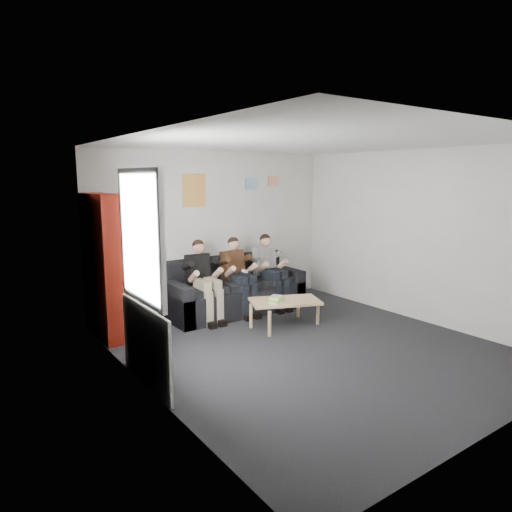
% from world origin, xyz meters
% --- Properties ---
extents(room_shell, '(5.00, 5.00, 5.00)m').
position_xyz_m(room_shell, '(0.00, 0.00, 1.35)').
color(room_shell, black).
rests_on(room_shell, ground).
extents(sofa, '(2.37, 0.97, 0.91)m').
position_xyz_m(sofa, '(0.07, 2.05, 0.33)').
color(sofa, black).
rests_on(sofa, ground).
extents(bookshelf, '(0.31, 0.92, 2.05)m').
position_xyz_m(bookshelf, '(-2.07, 1.99, 1.02)').
color(bookshelf, maroon).
rests_on(bookshelf, ground).
extents(coffee_table, '(1.04, 0.57, 0.42)m').
position_xyz_m(coffee_table, '(0.29, 0.90, 0.37)').
color(coffee_table, tan).
rests_on(coffee_table, ground).
extents(game_cases, '(0.29, 0.26, 0.07)m').
position_xyz_m(game_cases, '(0.11, 0.90, 0.45)').
color(game_cases, silver).
rests_on(game_cases, coffee_table).
extents(person_left, '(0.37, 0.78, 1.29)m').
position_xyz_m(person_left, '(-0.59, 1.85, 0.66)').
color(person_left, black).
rests_on(person_left, sofa).
extents(person_middle, '(0.36, 0.78, 1.29)m').
position_xyz_m(person_middle, '(0.07, 1.85, 0.66)').
color(person_middle, '#502B1A').
rests_on(person_middle, sofa).
extents(person_right, '(0.36, 0.78, 1.29)m').
position_xyz_m(person_right, '(0.73, 1.85, 0.66)').
color(person_right, white).
rests_on(person_right, sofa).
extents(radiator, '(0.10, 0.64, 0.60)m').
position_xyz_m(radiator, '(-2.15, 0.20, 0.35)').
color(radiator, silver).
rests_on(radiator, ground).
extents(window, '(0.05, 1.30, 2.36)m').
position_xyz_m(window, '(-2.22, 0.20, 1.03)').
color(window, white).
rests_on(window, room_shell).
extents(poster_large, '(0.42, 0.01, 0.55)m').
position_xyz_m(poster_large, '(-0.40, 2.49, 2.05)').
color(poster_large, '#E1C54F').
rests_on(poster_large, room_shell).
extents(poster_blue, '(0.25, 0.01, 0.20)m').
position_xyz_m(poster_blue, '(0.75, 2.49, 2.15)').
color(poster_blue, '#3B89C8').
rests_on(poster_blue, room_shell).
extents(poster_pink, '(0.22, 0.01, 0.18)m').
position_xyz_m(poster_pink, '(1.25, 2.49, 2.20)').
color(poster_pink, '#E24690').
rests_on(poster_pink, room_shell).
extents(poster_sign, '(0.20, 0.01, 0.14)m').
position_xyz_m(poster_sign, '(-1.00, 2.49, 2.25)').
color(poster_sign, silver).
rests_on(poster_sign, room_shell).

